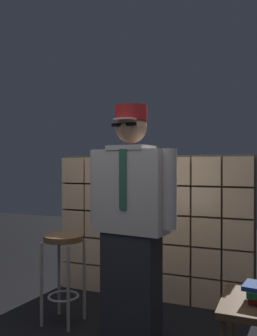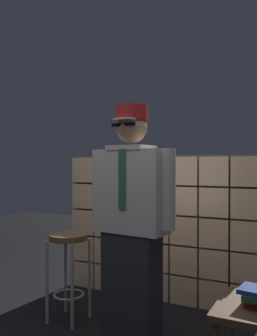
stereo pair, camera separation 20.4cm
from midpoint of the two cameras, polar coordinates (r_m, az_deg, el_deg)
glass_block_wall at (r=3.75m, az=6.13°, el=-9.39°), size 2.07×0.10×1.48m
standing_person at (r=2.71m, az=2.65°, el=-8.55°), size 0.72×0.33×1.81m
bar_stool at (r=3.29m, az=-7.61°, el=-13.59°), size 0.34×0.34×0.76m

